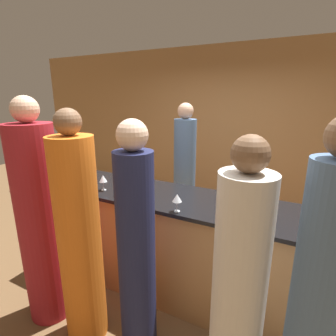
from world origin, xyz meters
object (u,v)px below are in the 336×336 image
object	(u,v)px
guest_0	(238,293)
guest_3	(317,314)
bartender	(184,182)
guest_4	(80,240)
guest_1	(136,247)
guest_2	(41,222)
wine_bottle_0	(124,184)

from	to	relation	value
guest_0	guest_3	bearing A→B (deg)	-6.37
bartender	guest_4	xyz separation A→B (m)	(-0.17, -1.69, -0.01)
guest_3	guest_4	world-z (taller)	guest_3
guest_1	guest_3	bearing A→B (deg)	-6.21
guest_2	guest_3	world-z (taller)	guest_2
guest_1	guest_3	xyz separation A→B (m)	(1.22, -0.13, 0.04)
guest_4	guest_3	bearing A→B (deg)	0.15
guest_2	guest_3	bearing A→B (deg)	-0.25
guest_4	wine_bottle_0	size ratio (longest dim) A/B	7.07
guest_1	guest_4	xyz separation A→B (m)	(-0.45, -0.14, 0.01)
bartender	wine_bottle_0	distance (m)	1.09
guest_4	guest_1	bearing A→B (deg)	16.77
guest_0	wine_bottle_0	distance (m)	1.45
bartender	guest_3	distance (m)	2.26
guest_3	guest_4	xyz separation A→B (m)	(-1.67, -0.00, -0.02)
guest_1	wine_bottle_0	bearing A→B (deg)	133.09
bartender	guest_0	size ratio (longest dim) A/B	1.06
guest_1	wine_bottle_0	size ratio (longest dim) A/B	6.83
guest_2	guest_0	bearing A→B (deg)	1.20
guest_2	wine_bottle_0	world-z (taller)	guest_2
guest_2	guest_1	bearing A→B (deg)	7.56
guest_0	wine_bottle_0	xyz separation A→B (m)	(-1.28, 0.59, 0.32)
guest_0	guest_4	distance (m)	1.26
guest_3	guest_1	bearing A→B (deg)	173.79
guest_1	guest_2	xyz separation A→B (m)	(-0.93, -0.12, 0.05)
guest_0	wine_bottle_0	size ratio (longest dim) A/B	6.67
wine_bottle_0	guest_4	bearing A→B (deg)	-88.37
guest_2	wine_bottle_0	distance (m)	0.81
guest_0	guest_3	size ratio (longest dim) A/B	0.94
bartender	guest_3	bearing A→B (deg)	131.75
guest_1	guest_3	size ratio (longest dim) A/B	0.96
guest_4	wine_bottle_0	world-z (taller)	guest_4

